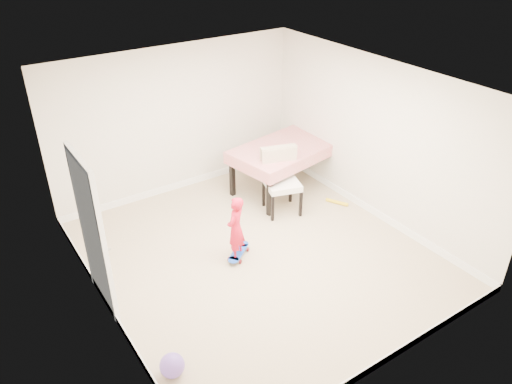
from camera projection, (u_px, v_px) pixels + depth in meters
ground at (258, 255)px, 7.43m from camera, size 5.00×5.00×0.00m
ceiling at (258, 87)px, 6.14m from camera, size 4.50×5.00×0.04m
wall_back at (177, 121)px, 8.57m from camera, size 4.50×0.04×2.60m
wall_front at (396, 275)px, 5.00m from camera, size 4.50×0.04×2.60m
wall_left at (97, 229)px, 5.71m from camera, size 0.04×5.00×2.60m
wall_right at (375, 141)px, 7.86m from camera, size 0.04×5.00×2.60m
door at (93, 236)px, 6.06m from camera, size 0.11×0.94×2.11m
baseboard_back at (182, 184)px, 9.19m from camera, size 4.50×0.02×0.12m
baseboard_front at (382, 362)px, 5.61m from camera, size 4.50×0.02×0.12m
baseboard_left at (112, 311)px, 6.32m from camera, size 0.02×5.00×0.12m
baseboard_right at (367, 207)px, 8.48m from camera, size 0.02×5.00×0.12m
dining_table at (283, 168)px, 8.95m from camera, size 1.96×1.42×0.85m
dining_chair at (282, 182)px, 8.23m from camera, size 0.77×0.82×1.10m
skateboard at (239, 254)px, 7.38m from camera, size 0.58×0.51×0.09m
child at (236, 230)px, 7.10m from camera, size 0.43×0.40×1.00m
balloon at (172, 365)px, 5.47m from camera, size 0.28×0.28×0.28m
foam_toy at (337, 202)px, 8.69m from camera, size 0.24×0.38×0.06m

